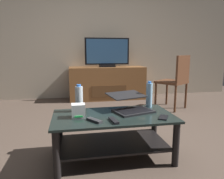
# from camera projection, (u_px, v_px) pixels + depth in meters

# --- Properties ---
(ground_plane) EXTENTS (7.68, 7.68, 0.00)m
(ground_plane) POSITION_uv_depth(u_px,v_px,m) (120.00, 142.00, 2.40)
(ground_plane) COLOR #4C3D33
(back_wall) EXTENTS (6.40, 0.12, 2.80)m
(back_wall) POSITION_uv_depth(u_px,v_px,m) (94.00, 32.00, 4.60)
(back_wall) COLOR #B2A38C
(back_wall) RESTS_ON ground
(coffee_table) EXTENTS (1.11, 0.60, 0.42)m
(coffee_table) POSITION_uv_depth(u_px,v_px,m) (113.00, 129.00, 2.01)
(coffee_table) COLOR black
(coffee_table) RESTS_ON ground
(media_cabinet) EXTENTS (1.57, 0.51, 0.68)m
(media_cabinet) POSITION_uv_depth(u_px,v_px,m) (107.00, 83.00, 4.52)
(media_cabinet) COLOR brown
(media_cabinet) RESTS_ON ground
(television) EXTENTS (0.91, 0.20, 0.59)m
(television) POSITION_uv_depth(u_px,v_px,m) (107.00, 53.00, 4.39)
(television) COLOR black
(television) RESTS_ON media_cabinet
(dining_chair) EXTENTS (0.61, 0.61, 0.93)m
(dining_chair) POSITION_uv_depth(u_px,v_px,m) (176.00, 79.00, 3.68)
(dining_chair) COLOR #59331E
(dining_chair) RESTS_ON ground
(laptop) EXTENTS (0.46, 0.48, 0.16)m
(laptop) POSITION_uv_depth(u_px,v_px,m) (130.00, 104.00, 2.12)
(laptop) COLOR black
(laptop) RESTS_ON coffee_table
(router_box) EXTENTS (0.12, 0.11, 0.12)m
(router_box) POSITION_uv_depth(u_px,v_px,m) (78.00, 111.00, 1.91)
(router_box) COLOR white
(router_box) RESTS_ON coffee_table
(water_bottle_near) EXTENTS (0.08, 0.08, 0.27)m
(water_bottle_near) POSITION_uv_depth(u_px,v_px,m) (79.00, 99.00, 2.09)
(water_bottle_near) COLOR silver
(water_bottle_near) RESTS_ON coffee_table
(water_bottle_far) EXTENTS (0.07, 0.07, 0.27)m
(water_bottle_far) POSITION_uv_depth(u_px,v_px,m) (149.00, 95.00, 2.26)
(water_bottle_far) COLOR #99C6E5
(water_bottle_far) RESTS_ON coffee_table
(cell_phone) EXTENTS (0.13, 0.16, 0.01)m
(cell_phone) POSITION_uv_depth(u_px,v_px,m) (163.00, 117.00, 1.90)
(cell_phone) COLOR black
(cell_phone) RESTS_ON coffee_table
(tv_remote) EXTENTS (0.07, 0.16, 0.02)m
(tv_remote) POSITION_uv_depth(u_px,v_px,m) (114.00, 121.00, 1.80)
(tv_remote) COLOR black
(tv_remote) RESTS_ON coffee_table
(soundbar_remote) EXTENTS (0.13, 0.16, 0.02)m
(soundbar_remote) POSITION_uv_depth(u_px,v_px,m) (94.00, 120.00, 1.81)
(soundbar_remote) COLOR #2D2D30
(soundbar_remote) RESTS_ON coffee_table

